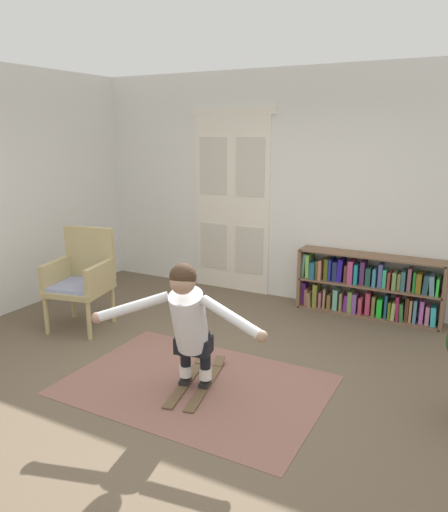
{
  "coord_description": "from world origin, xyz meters",
  "views": [
    {
      "loc": [
        2.02,
        -3.34,
        2.14
      ],
      "look_at": [
        -0.01,
        0.48,
        1.05
      ],
      "focal_mm": 34.66,
      "sensor_mm": 36.0,
      "label": 1
    }
  ],
  "objects_px": {
    "skis_pair": "(197,381)",
    "person_skier": "(189,319)",
    "bookshelf": "(367,288)",
    "wicker_chair": "(82,276)"
  },
  "relations": [
    {
      "from": "wicker_chair",
      "to": "skis_pair",
      "type": "distance_m",
      "value": 1.98
    },
    {
      "from": "skis_pair",
      "to": "person_skier",
      "type": "bearing_deg",
      "value": -77.94
    },
    {
      "from": "bookshelf",
      "to": "wicker_chair",
      "type": "height_order",
      "value": "wicker_chair"
    },
    {
      "from": "person_skier",
      "to": "bookshelf",
      "type": "bearing_deg",
      "value": 71.05
    },
    {
      "from": "person_skier",
      "to": "skis_pair",
      "type": "bearing_deg",
      "value": 102.06
    },
    {
      "from": "skis_pair",
      "to": "person_skier",
      "type": "xyz_separation_m",
      "value": [
        0.04,
        -0.18,
        0.65
      ]
    },
    {
      "from": "bookshelf",
      "to": "person_skier",
      "type": "distance_m",
      "value": 2.73
    },
    {
      "from": "skis_pair",
      "to": "person_skier",
      "type": "relative_size",
      "value": 0.68
    },
    {
      "from": "wicker_chair",
      "to": "person_skier",
      "type": "bearing_deg",
      "value": -21.51
    },
    {
      "from": "bookshelf",
      "to": "skis_pair",
      "type": "relative_size",
      "value": 1.79
    }
  ]
}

